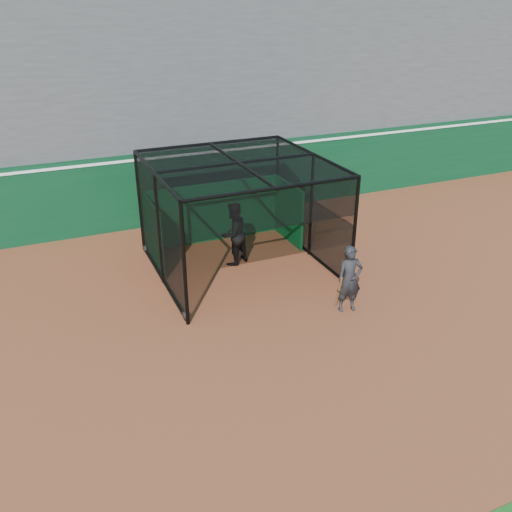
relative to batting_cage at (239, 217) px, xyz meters
name	(u,v)px	position (x,y,z in m)	size (l,w,h in m)	color
ground	(268,354)	(-1.02, -4.20, -1.54)	(120.00, 120.00, 0.00)	brown
outfield_wall	(164,186)	(-1.02, 4.30, -0.26)	(50.00, 0.50, 2.50)	#0A371D
grandstand	(131,75)	(-1.02, 8.08, 2.93)	(50.00, 7.85, 8.95)	#4C4C4F
batting_cage	(239,217)	(0.00, 0.00, 0.00)	(4.62, 4.70, 3.09)	black
batter	(233,234)	(-0.05, 0.32, -0.61)	(0.91, 0.71, 1.86)	black
on_deck_player	(349,279)	(1.58, -3.26, -0.69)	(0.69, 0.52, 1.72)	black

